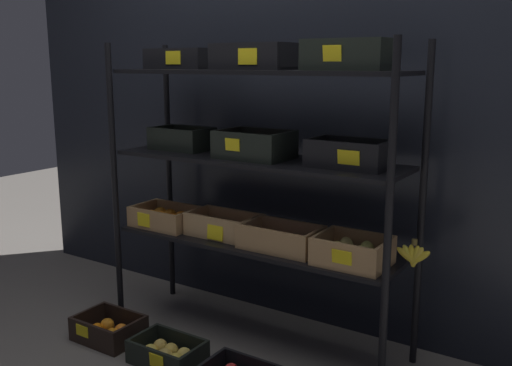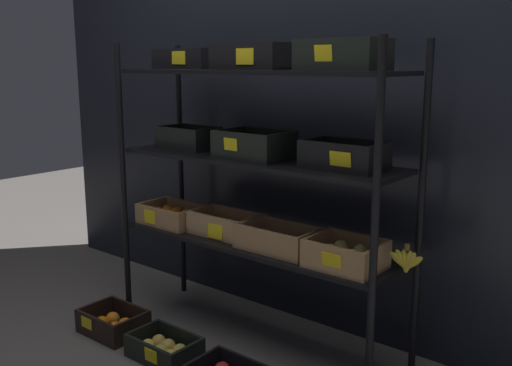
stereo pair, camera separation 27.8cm
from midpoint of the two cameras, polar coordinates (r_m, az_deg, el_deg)
ground_plane at (r=3.05m, az=-2.70°, el=-15.28°), size 10.00×10.00×0.00m
storefront_wall at (r=3.06m, az=1.66°, el=10.58°), size 3.90×0.12×2.65m
display_rack at (r=2.74m, az=-2.80°, el=2.29°), size 1.64×0.46×1.49m
crate_ground_orange at (r=3.15m, az=-16.97°, el=-13.93°), size 0.33×0.25×0.12m
crate_ground_apple_gold at (r=2.87m, az=-11.67°, el=-16.39°), size 0.34×0.23×0.11m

